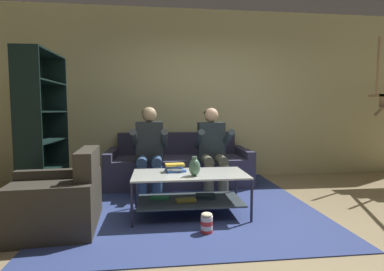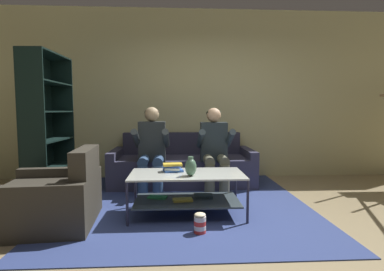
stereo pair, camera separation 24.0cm
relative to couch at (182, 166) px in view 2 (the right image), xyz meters
name	(u,v)px [view 2 (the right image)]	position (x,y,z in m)	size (l,w,h in m)	color
ground	(223,231)	(0.35, -1.93, -0.28)	(16.80, 16.80, 0.00)	#92805F
back_partition	(202,95)	(0.35, 0.53, 1.17)	(8.40, 0.12, 2.90)	#BEBC87
couch	(182,166)	(0.00, 0.00, 0.00)	(2.22, 0.91, 0.80)	#33334A
person_seated_left	(152,146)	(-0.45, -0.53, 0.39)	(0.50, 0.58, 1.22)	navy
person_seated_right	(215,146)	(0.45, -0.53, 0.39)	(0.50, 0.58, 1.21)	#565846
coffee_table	(187,187)	(0.01, -1.46, 0.04)	(1.26, 0.64, 0.48)	beige
area_rug	(185,199)	(0.01, -0.86, -0.27)	(3.00, 3.42, 0.01)	navy
vase	(191,167)	(0.05, -1.60, 0.30)	(0.12, 0.12, 0.21)	#466D54
book_stack	(173,168)	(-0.14, -1.36, 0.25)	(0.24, 0.21, 0.09)	#335DB3
bookshelf	(44,136)	(-1.88, -0.62, 0.56)	(0.37, 0.95, 1.93)	black
armchair	(52,200)	(-1.37, -1.68, -0.01)	(0.98, 0.99, 0.79)	#332F27
popcorn_tub	(200,223)	(0.12, -1.99, -0.17)	(0.11, 0.11, 0.20)	red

